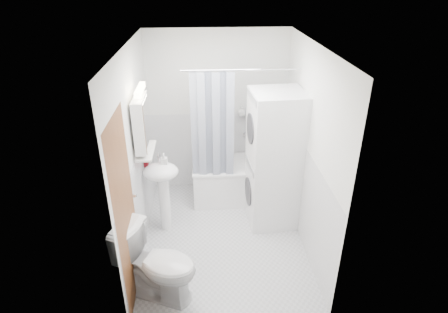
{
  "coord_description": "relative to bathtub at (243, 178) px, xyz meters",
  "views": [
    {
      "loc": [
        -0.22,
        -3.86,
        3.11
      ],
      "look_at": [
        0.02,
        0.15,
        1.07
      ],
      "focal_mm": 30.0,
      "sensor_mm": 36.0,
      "label": 1
    }
  ],
  "objects": [
    {
      "name": "medicine_cabinet",
      "position": [
        -1.26,
        -0.82,
        1.25
      ],
      "size": [
        0.13,
        0.5,
        0.71
      ],
      "color": "white",
      "rests_on": "room_walls"
    },
    {
      "name": "wainscot",
      "position": [
        -0.35,
        -0.63,
        0.29
      ],
      "size": [
        1.98,
        2.58,
        2.58
      ],
      "color": "white",
      "rests_on": "ground"
    },
    {
      "name": "door",
      "position": [
        -1.3,
        -1.47,
        0.69
      ],
      "size": [
        0.05,
        2.0,
        2.0
      ],
      "color": "brown",
      "rests_on": "ground"
    },
    {
      "name": "shampoo_b",
      "position": [
        0.12,
        0.32,
        0.89
      ],
      "size": [
        0.08,
        0.21,
        0.08
      ],
      "primitive_type": "imported",
      "color": "navy",
      "rests_on": "shower_caddy"
    },
    {
      "name": "toilet",
      "position": [
        -1.07,
        -1.84,
        0.1
      ],
      "size": [
        0.95,
        0.75,
        0.81
      ],
      "primitive_type": "imported",
      "rotation": [
        0.0,
        0.0,
        1.18
      ],
      "color": "white",
      "rests_on": "ground"
    },
    {
      "name": "bathtub",
      "position": [
        0.0,
        0.0,
        0.0
      ],
      "size": [
        1.48,
        0.7,
        0.57
      ],
      "color": "white",
      "rests_on": "ground"
    },
    {
      "name": "sink",
      "position": [
        -1.11,
        -0.7,
        0.39
      ],
      "size": [
        0.44,
        0.37,
        1.04
      ],
      "color": "white",
      "rests_on": "ground"
    },
    {
      "name": "shampoo_a",
      "position": [
        -0.0,
        0.32,
        0.91
      ],
      "size": [
        0.13,
        0.17,
        0.13
      ],
      "primitive_type": "imported",
      "color": "gray",
      "rests_on": "shower_caddy"
    },
    {
      "name": "soap_pump",
      "position": [
        -1.06,
        -0.67,
        0.64
      ],
      "size": [
        0.08,
        0.17,
        0.08
      ],
      "primitive_type": "imported",
      "color": "gray",
      "rests_on": "sink"
    },
    {
      "name": "tub_spout",
      "position": [
        0.2,
        0.33,
        0.57
      ],
      "size": [
        0.04,
        0.12,
        0.04
      ],
      "primitive_type": "cylinder",
      "rotation": [
        1.57,
        0.0,
        0.0
      ],
      "color": "silver",
      "rests_on": "room_walls"
    },
    {
      "name": "shower_caddy",
      "position": [
        0.25,
        0.32,
        0.84
      ],
      "size": [
        0.22,
        0.06,
        0.02
      ],
      "primitive_type": "cube",
      "color": "silver",
      "rests_on": "room_walls"
    },
    {
      "name": "shower_curtain",
      "position": [
        -0.45,
        -0.29,
        0.94
      ],
      "size": [
        0.55,
        0.02,
        1.45
      ],
      "color": "#121E41",
      "rests_on": "curtain_rod"
    },
    {
      "name": "curtain_rod",
      "position": [
        -0.0,
        -0.29,
        1.69
      ],
      "size": [
        1.66,
        0.02,
        0.02
      ],
      "primitive_type": "cylinder",
      "rotation": [
        0.0,
        1.57,
        0.0
      ],
      "color": "silver",
      "rests_on": "room_walls"
    },
    {
      "name": "floor",
      "position": [
        -0.35,
        -0.92,
        -0.31
      ],
      "size": [
        2.6,
        2.6,
        0.0
      ],
      "primitive_type": "plane",
      "color": "silver",
      "rests_on": "ground"
    },
    {
      "name": "shelf",
      "position": [
        -1.24,
        -0.82,
        0.89
      ],
      "size": [
        0.18,
        0.54,
        0.02
      ],
      "primitive_type": "cube",
      "color": "silver",
      "rests_on": "room_walls"
    },
    {
      "name": "shelf_cup",
      "position": [
        -1.24,
        -0.7,
        0.95
      ],
      "size": [
        0.1,
        0.09,
        0.1
      ],
      "primitive_type": "imported",
      "color": "gray",
      "rests_on": "shelf"
    },
    {
      "name": "shelf_bottle",
      "position": [
        -1.24,
        -0.97,
        0.94
      ],
      "size": [
        0.07,
        0.18,
        0.07
      ],
      "primitive_type": "imported",
      "color": "gray",
      "rests_on": "shelf"
    },
    {
      "name": "room_walls",
      "position": [
        -0.35,
        -0.92,
        1.18
      ],
      "size": [
        2.6,
        2.6,
        2.6
      ],
      "color": "white",
      "rests_on": "ground"
    },
    {
      "name": "washer_dryer",
      "position": [
        0.32,
        -0.58,
        0.59
      ],
      "size": [
        0.69,
        0.68,
        1.81
      ],
      "rotation": [
        0.0,
        0.0,
        0.07
      ],
      "color": "white",
      "rests_on": "ground"
    },
    {
      "name": "towel",
      "position": [
        -1.29,
        -0.5,
        1.0
      ],
      "size": [
        0.07,
        0.34,
        0.82
      ],
      "color": "#640D0D",
      "rests_on": "room_walls"
    }
  ]
}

